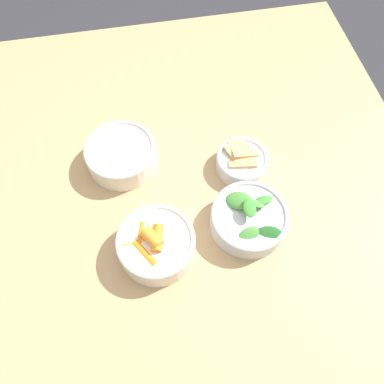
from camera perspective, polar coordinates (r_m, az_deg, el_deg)
name	(u,v)px	position (r m, az deg, el deg)	size (l,w,h in m)	color
ground_plane	(192,287)	(1.50, -0.04, -14.25)	(10.00, 10.00, 0.00)	#2D2D33
dining_table	(192,218)	(0.89, -0.06, -3.93)	(1.16, 1.04, 0.75)	tan
bowl_carrots	(156,244)	(0.73, -5.54, -7.96)	(0.15, 0.15, 0.08)	silver
bowl_greens	(249,219)	(0.76, 8.68, -4.02)	(0.15, 0.15, 0.07)	silver
bowl_beans_hotdog	(121,155)	(0.84, -10.73, 5.50)	(0.15, 0.15, 0.06)	silver
bowl_cookies	(242,161)	(0.83, 7.61, 4.75)	(0.11, 0.11, 0.05)	silver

